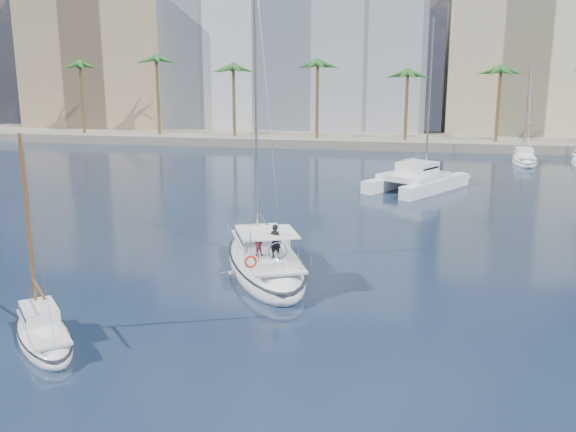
# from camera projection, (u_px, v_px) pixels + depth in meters

# --- Properties ---
(ground) EXTENTS (160.00, 160.00, 0.00)m
(ground) POSITION_uv_depth(u_px,v_px,m) (267.00, 293.00, 32.32)
(ground) COLOR black
(ground) RESTS_ON ground
(quay) EXTENTS (120.00, 14.00, 1.20)m
(quay) POSITION_uv_depth(u_px,v_px,m) (359.00, 140.00, 90.48)
(quay) COLOR gray
(quay) RESTS_ON ground
(building_modern) EXTENTS (42.00, 16.00, 28.00)m
(building_modern) POSITION_uv_depth(u_px,v_px,m) (291.00, 44.00, 100.93)
(building_modern) COLOR silver
(building_modern) RESTS_ON ground
(building_tan_left) EXTENTS (22.00, 14.00, 22.00)m
(building_tan_left) POSITION_uv_depth(u_px,v_px,m) (103.00, 64.00, 103.12)
(building_tan_left) COLOR tan
(building_tan_left) RESTS_ON ground
(building_beige) EXTENTS (20.00, 14.00, 20.00)m
(building_beige) POSITION_uv_depth(u_px,v_px,m) (517.00, 71.00, 92.98)
(building_beige) COLOR beige
(building_beige) RESTS_ON ground
(palm_left) EXTENTS (3.60, 3.60, 12.30)m
(palm_left) POSITION_uv_depth(u_px,v_px,m) (117.00, 69.00, 90.40)
(palm_left) COLOR brown
(palm_left) RESTS_ON ground
(palm_centre) EXTENTS (3.60, 3.60, 12.30)m
(palm_centre) POSITION_uv_depth(u_px,v_px,m) (359.00, 70.00, 84.38)
(palm_centre) COLOR brown
(palm_centre) RESTS_ON ground
(main_sloop) EXTENTS (8.05, 12.40, 17.60)m
(main_sloop) POSITION_uv_depth(u_px,v_px,m) (265.00, 262.00, 35.57)
(main_sloop) COLOR white
(main_sloop) RESTS_ON ground
(small_sloop) EXTENTS (5.62, 6.07, 9.07)m
(small_sloop) POSITION_uv_depth(u_px,v_px,m) (43.00, 334.00, 26.56)
(small_sloop) COLOR white
(small_sloop) RESTS_ON ground
(catamaran) EXTENTS (9.74, 11.39, 15.14)m
(catamaran) POSITION_uv_depth(u_px,v_px,m) (416.00, 177.00, 58.25)
(catamaran) COLOR white
(catamaran) RESTS_ON ground
(seagull) EXTENTS (1.13, 0.49, 0.21)m
(seagull) POSITION_uv_depth(u_px,v_px,m) (231.00, 273.00, 34.07)
(seagull) COLOR silver
(seagull) RESTS_ON ground
(moored_yacht_a) EXTENTS (3.37, 9.52, 11.90)m
(moored_yacht_a) POSITION_uv_depth(u_px,v_px,m) (524.00, 163.00, 73.70)
(moored_yacht_a) COLOR white
(moored_yacht_a) RESTS_ON ground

